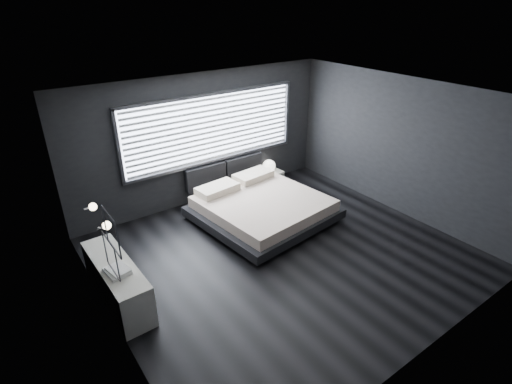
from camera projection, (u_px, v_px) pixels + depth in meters
room at (286, 184)px, 6.54m from camera, size 6.04×6.00×2.80m
window at (213, 128)px, 8.50m from camera, size 4.14×0.09×1.52m
headboard at (225, 172)px, 9.05m from camera, size 1.96×0.16×0.52m
sconce_near at (106, 226)px, 4.98m from camera, size 0.18×0.11×0.11m
sconce_far at (93, 207)px, 5.41m from camera, size 0.18×0.11×0.11m
wall_art_upper at (111, 232)px, 4.38m from camera, size 0.01×0.48×0.48m
wall_art_lower at (111, 256)px, 4.77m from camera, size 0.01×0.48×0.48m
bed at (262, 206)px, 8.15m from camera, size 2.68×2.58×0.63m
nightstand at (270, 177)px, 9.76m from camera, size 0.56×0.48×0.31m
orb_lamp at (269, 166)px, 9.60m from camera, size 0.31×0.31×0.31m
dresser at (118, 282)px, 5.94m from camera, size 0.52×1.72×0.68m
book_stack at (118, 271)px, 5.58m from camera, size 0.32×0.41×0.08m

